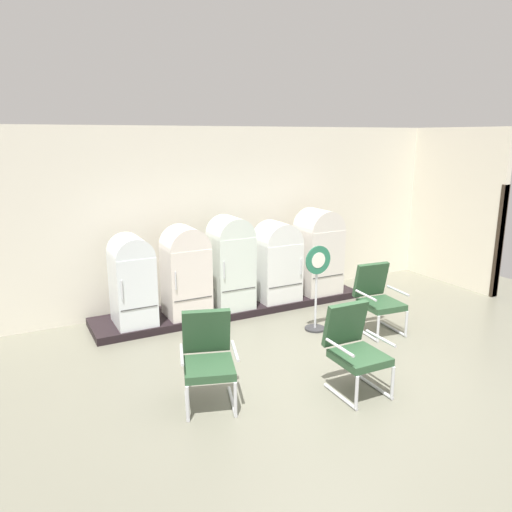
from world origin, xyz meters
name	(u,v)px	position (x,y,z in m)	size (l,w,h in m)	color
ground	(340,388)	(0.00, 0.00, -0.03)	(12.00, 10.00, 0.05)	#6D6C5C
back_wall	(217,216)	(0.00, 3.66, 1.57)	(11.76, 0.12, 3.11)	silver
side_wall_right	(456,208)	(4.66, 2.47, 1.54)	(0.16, 2.20, 3.11)	silver
display_plinth	(233,307)	(0.00, 3.02, 0.06)	(4.77, 0.95, 0.12)	black
refrigerator_0	(132,278)	(-1.74, 2.93, 0.85)	(0.59, 0.71, 1.38)	white
refrigerator_1	(186,269)	(-0.89, 2.90, 0.89)	(0.67, 0.64, 1.45)	silver
refrigerator_2	(231,260)	(-0.10, 2.89, 0.94)	(0.65, 0.64, 1.55)	silver
refrigerator_3	(277,260)	(0.79, 2.90, 0.84)	(0.71, 0.64, 1.39)	white
refrigerator_4	(318,249)	(1.68, 2.92, 0.93)	(0.71, 0.69, 1.54)	silver
armchair_left	(208,355)	(-1.52, 0.45, 0.56)	(0.76, 0.84, 1.04)	silver
armchair_right	(377,296)	(1.58, 1.18, 0.56)	(0.67, 0.75, 1.04)	silver
armchair_center	(354,346)	(0.10, -0.11, 0.56)	(0.63, 0.72, 1.04)	silver
sign_stand	(317,291)	(0.76, 1.63, 0.64)	(0.44, 0.32, 1.35)	#2D2D30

